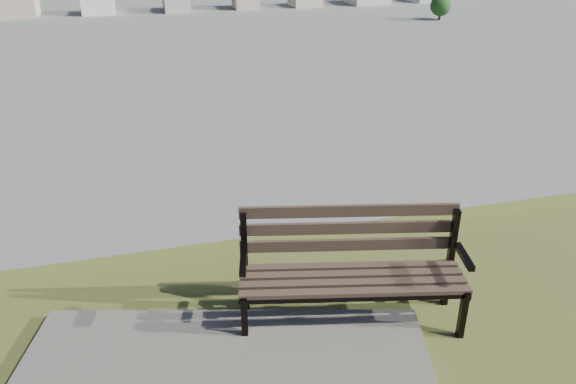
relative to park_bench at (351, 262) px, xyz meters
name	(u,v)px	position (x,y,z in m)	size (l,w,h in m)	color
park_bench	(351,262)	(0.00, 0.00, 0.00)	(1.92, 0.98, 0.96)	#403525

